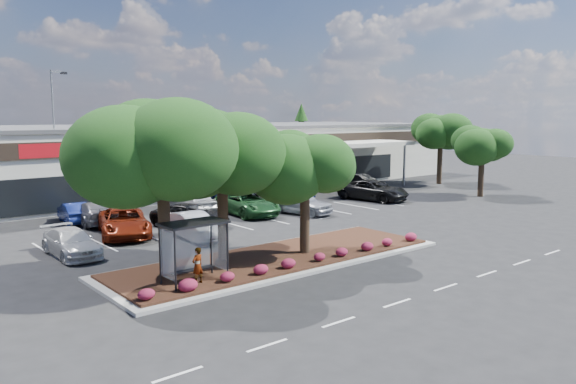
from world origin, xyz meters
TOP-DOWN VIEW (x-y plane):
  - ground at (0.00, 0.00)m, footprint 160.00×160.00m
  - retail_store at (0.06, 33.91)m, footprint 80.40×25.20m
  - landscape_island at (-2.00, 4.00)m, footprint 18.00×6.00m
  - lane_markings at (-0.14, 10.42)m, footprint 33.12×20.06m
  - shrub_row at (-2.00, 1.90)m, footprint 17.00×0.80m
  - bus_shelter at (-7.50, 2.95)m, footprint 2.75×1.55m
  - island_tree_west at (-8.00, 4.50)m, footprint 7.20×7.20m
  - island_tree_mid at (-4.50, 5.20)m, footprint 6.60×6.60m
  - island_tree_east at (-0.50, 3.70)m, footprint 5.80×5.80m
  - tree_east_near at (26.00, 10.00)m, footprint 5.60×5.60m
  - tree_east_far at (31.00, 18.00)m, footprint 6.40×6.40m
  - conifer_north_east at (34.00, 44.00)m, footprint 3.96×3.96m
  - person_waiting at (-7.53, 2.50)m, footprint 0.64×0.51m
  - light_pole at (-5.41, 27.39)m, footprint 1.39×0.85m
  - car_1 at (-9.75, 11.62)m, footprint 2.02×4.88m
  - car_2 at (-5.60, 14.54)m, footprint 4.50×6.61m
  - car_3 at (-2.75, 11.15)m, footprint 1.79×4.80m
  - car_4 at (-1.05, 14.50)m, footprint 4.46×5.86m
  - car_5 at (4.36, 15.67)m, footprint 3.34×6.31m
  - car_6 at (7.64, 13.52)m, footprint 3.17×5.37m
  - car_7 at (16.88, 14.63)m, footprint 3.96×6.61m
  - car_8 at (19.12, 15.90)m, footprint 2.71×4.42m
  - car_10 at (-6.51, 20.75)m, footprint 1.98×4.41m
  - car_11 at (-5.71, 19.39)m, footprint 2.55×5.40m
  - car_12 at (2.06, 19.61)m, footprint 2.19×4.97m
  - car_13 at (5.48, 18.21)m, footprint 2.45×5.28m
  - car_14 at (6.30, 21.98)m, footprint 3.93×6.08m
  - car_15 at (13.11, 20.30)m, footprint 4.06×5.70m
  - car_17 at (21.12, 21.15)m, footprint 2.21×4.84m

SIDE VIEW (x-z plane):
  - ground at x=0.00m, z-range 0.00..0.00m
  - lane_markings at x=-0.14m, z-range 0.00..0.01m
  - landscape_island at x=-2.00m, z-range -0.01..0.25m
  - shrub_row at x=-2.00m, z-range 0.26..0.76m
  - car_10 at x=-6.51m, z-range 0.00..1.40m
  - car_8 at x=19.12m, z-range 0.00..1.41m
  - car_1 at x=-9.75m, z-range 0.00..1.41m
  - car_13 at x=5.48m, z-range 0.00..1.47m
  - car_4 at x=-1.05m, z-range 0.00..1.48m
  - car_11 at x=-5.71m, z-range 0.00..1.52m
  - car_15 at x=13.11m, z-range 0.00..1.53m
  - car_17 at x=21.12m, z-range 0.00..1.54m
  - car_3 at x=-2.75m, z-range 0.00..1.57m
  - car_14 at x=6.30m, z-range 0.00..1.64m
  - car_12 at x=2.06m, z-range 0.00..1.67m
  - car_2 at x=-5.60m, z-range 0.00..1.68m
  - car_5 at x=4.36m, z-range 0.00..1.69m
  - car_6 at x=7.64m, z-range 0.00..1.72m
  - car_7 at x=16.88m, z-range 0.00..1.72m
  - person_waiting at x=-7.53m, z-range 0.26..1.81m
  - bus_shelter at x=-7.50m, z-range 1.01..3.60m
  - retail_store at x=0.06m, z-range 0.03..6.28m
  - tree_east_near at x=26.00m, z-range 0.00..6.51m
  - island_tree_east at x=-0.50m, z-range 0.26..6.76m
  - tree_east_far at x=31.00m, z-range 0.00..7.62m
  - island_tree_mid at x=-4.50m, z-range 0.26..7.58m
  - island_tree_west at x=-8.00m, z-range 0.26..8.15m
  - conifer_north_east at x=34.00m, z-range 0.00..9.00m
  - light_pole at x=-5.41m, z-range -0.58..10.13m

